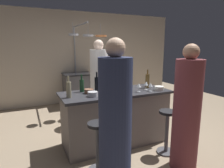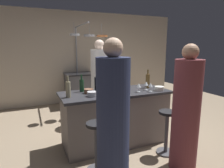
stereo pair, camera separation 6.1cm
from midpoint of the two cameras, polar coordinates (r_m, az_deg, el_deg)
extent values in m
plane|color=gray|center=(3.51, 1.54, -16.70)|extent=(9.00, 9.00, 0.00)
cube|color=#BCAD99|center=(5.82, -10.37, 7.59)|extent=(6.40, 0.16, 2.60)
cube|color=slate|center=(3.33, 1.57, -10.14)|extent=(1.72, 0.66, 0.86)
cube|color=#2D2D33|center=(3.19, 1.62, -2.59)|extent=(1.80, 0.72, 0.04)
cube|color=#47474C|center=(5.56, -9.12, -1.60)|extent=(0.76, 0.60, 0.86)
cube|color=black|center=(5.48, -9.26, 2.95)|extent=(0.80, 0.64, 0.03)
cylinder|color=white|center=(4.20, -3.19, -0.65)|extent=(0.37, 0.37, 1.56)
sphere|color=beige|center=(4.12, -3.32, 11.41)|extent=(0.21, 0.21, 0.21)
cylinder|color=#4C4C51|center=(3.32, 15.94, -18.68)|extent=(0.28, 0.28, 0.02)
cylinder|color=#4C4C51|center=(3.17, 16.26, -13.63)|extent=(0.06, 0.06, 0.62)
cylinder|color=black|center=(3.05, 16.59, -8.02)|extent=(0.26, 0.26, 0.04)
cylinder|color=brown|center=(2.74, 21.40, -8.84)|extent=(0.35, 0.35, 1.47)
sphere|color=tan|center=(2.59, 22.70, 8.70)|extent=(0.20, 0.20, 0.20)
cylinder|color=#4C4C51|center=(2.66, -3.87, -18.24)|extent=(0.06, 0.06, 0.62)
cylinder|color=black|center=(2.52, -3.97, -11.71)|extent=(0.26, 0.26, 0.04)
cylinder|color=#262D4C|center=(2.18, 1.13, -12.50)|extent=(0.36, 0.36, 1.52)
sphere|color=#D8AD8C|center=(2.00, 1.22, 10.55)|extent=(0.21, 0.21, 0.21)
cylinder|color=gray|center=(5.69, -9.94, 5.26)|extent=(0.04, 0.04, 2.15)
cylinder|color=gray|center=(5.08, -8.60, 16.77)|extent=(0.04, 1.27, 0.04)
cylinder|color=gray|center=(4.47, -10.53, 14.03)|extent=(0.21, 0.21, 0.04)
cylinder|color=gray|center=(4.52, -10.72, 15.71)|extent=(0.01, 0.01, 0.27)
cylinder|color=gray|center=(4.62, -6.34, 13.93)|extent=(0.25, 0.25, 0.04)
cylinder|color=gray|center=(4.61, -6.31, 15.68)|extent=(0.01, 0.01, 0.28)
cylinder|color=#B26638|center=(4.67, -2.52, 13.88)|extent=(0.26, 0.26, 0.04)
cylinder|color=gray|center=(4.71, -2.68, 15.60)|extent=(0.01, 0.01, 0.29)
cube|color=#997047|center=(3.32, 0.95, -1.53)|extent=(0.32, 0.22, 0.02)
cylinder|color=#382319|center=(3.65, 11.03, 0.93)|extent=(0.05, 0.05, 0.21)
cylinder|color=black|center=(3.19, -3.97, -0.08)|extent=(0.07, 0.07, 0.24)
cylinder|color=black|center=(3.17, -4.01, 2.78)|extent=(0.03, 0.03, 0.08)
cylinder|color=brown|center=(3.51, 10.91, 0.82)|extent=(0.07, 0.07, 0.24)
cylinder|color=brown|center=(3.49, 11.01, 3.47)|extent=(0.03, 0.03, 0.08)
cylinder|color=gray|center=(2.86, -12.14, -1.64)|extent=(0.07, 0.07, 0.23)
cylinder|color=gray|center=(2.83, -12.27, 1.49)|extent=(0.03, 0.03, 0.08)
cylinder|color=#193D23|center=(3.20, -8.33, -0.46)|extent=(0.07, 0.07, 0.20)
cylinder|color=#193D23|center=(3.18, -8.41, 2.06)|extent=(0.03, 0.03, 0.08)
cylinder|color=silver|center=(3.20, 8.34, -2.27)|extent=(0.06, 0.06, 0.01)
cylinder|color=silver|center=(3.19, 8.36, -1.56)|extent=(0.01, 0.01, 0.07)
cone|color=silver|center=(3.17, 8.40, -0.33)|extent=(0.07, 0.07, 0.06)
cylinder|color=silver|center=(3.35, 10.48, -1.70)|extent=(0.06, 0.06, 0.01)
cylinder|color=silver|center=(3.35, 10.50, -1.03)|extent=(0.01, 0.01, 0.07)
cone|color=silver|center=(3.33, 10.54, 0.15)|extent=(0.07, 0.07, 0.06)
cylinder|color=silver|center=(3.25, 11.72, -2.15)|extent=(0.06, 0.06, 0.01)
cylinder|color=silver|center=(3.25, 11.75, -1.45)|extent=(0.01, 0.01, 0.07)
cone|color=silver|center=(3.23, 11.79, -0.24)|extent=(0.07, 0.07, 0.06)
cylinder|color=silver|center=(3.36, 14.21, -1.28)|extent=(0.16, 0.16, 0.07)
cylinder|color=#B7B7BC|center=(2.90, -5.25, -2.93)|extent=(0.15, 0.15, 0.07)
cylinder|color=brown|center=(3.09, -6.28, -2.07)|extent=(0.15, 0.15, 0.07)
camera|label=1|loc=(0.03, -89.47, 0.10)|focal=31.14mm
camera|label=2|loc=(0.03, 90.53, -0.10)|focal=31.14mm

